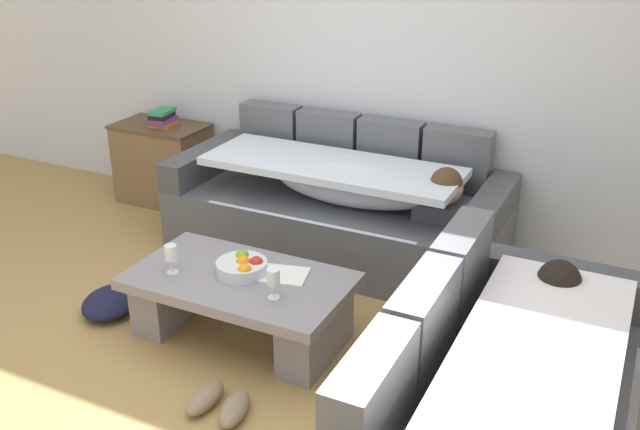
{
  "coord_description": "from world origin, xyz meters",
  "views": [
    {
      "loc": [
        1.87,
        -2.42,
        2.24
      ],
      "look_at": [
        0.18,
        1.02,
        0.55
      ],
      "focal_mm": 39.99,
      "sensor_mm": 36.0,
      "label": 1
    }
  ],
  "objects_px": {
    "wine_glass_near_right": "(273,278)",
    "pair_of_shoes": "(220,403)",
    "couch_along_wall": "(341,208)",
    "coffee_table": "(241,299)",
    "book_stack_on_cabinet": "(163,118)",
    "crumpled_garment": "(111,302)",
    "side_cabinet": "(163,163)",
    "open_magazine": "(282,275)",
    "couch_near_window": "(504,417)",
    "fruit_bowl": "(243,266)",
    "wine_glass_near_left": "(171,254)"
  },
  "relations": [
    {
      "from": "wine_glass_near_right",
      "to": "open_magazine",
      "type": "relative_size",
      "value": 0.59
    },
    {
      "from": "couch_along_wall",
      "to": "pair_of_shoes",
      "type": "relative_size",
      "value": 7.01
    },
    {
      "from": "fruit_bowl",
      "to": "coffee_table",
      "type": "bearing_deg",
      "value": -90.64
    },
    {
      "from": "pair_of_shoes",
      "to": "book_stack_on_cabinet",
      "type": "bearing_deg",
      "value": 132.0
    },
    {
      "from": "couch_along_wall",
      "to": "book_stack_on_cabinet",
      "type": "xyz_separation_m",
      "value": [
        -1.63,
        0.22,
        0.37
      ]
    },
    {
      "from": "wine_glass_near_right",
      "to": "pair_of_shoes",
      "type": "distance_m",
      "value": 0.66
    },
    {
      "from": "wine_glass_near_right",
      "to": "coffee_table",
      "type": "bearing_deg",
      "value": 157.14
    },
    {
      "from": "couch_along_wall",
      "to": "wine_glass_near_left",
      "type": "distance_m",
      "value": 1.39
    },
    {
      "from": "wine_glass_near_left",
      "to": "pair_of_shoes",
      "type": "distance_m",
      "value": 0.88
    },
    {
      "from": "open_magazine",
      "to": "pair_of_shoes",
      "type": "height_order",
      "value": "open_magazine"
    },
    {
      "from": "crumpled_garment",
      "to": "pair_of_shoes",
      "type": "bearing_deg",
      "value": -23.94
    },
    {
      "from": "couch_along_wall",
      "to": "side_cabinet",
      "type": "xyz_separation_m",
      "value": [
        -1.67,
        0.23,
        -0.01
      ]
    },
    {
      "from": "coffee_table",
      "to": "open_magazine",
      "type": "height_order",
      "value": "open_magazine"
    },
    {
      "from": "couch_along_wall",
      "to": "side_cabinet",
      "type": "height_order",
      "value": "couch_along_wall"
    },
    {
      "from": "coffee_table",
      "to": "crumpled_garment",
      "type": "height_order",
      "value": "coffee_table"
    },
    {
      "from": "side_cabinet",
      "to": "open_magazine",
      "type": "bearing_deg",
      "value": -35.94
    },
    {
      "from": "wine_glass_near_right",
      "to": "open_magazine",
      "type": "distance_m",
      "value": 0.27
    },
    {
      "from": "wine_glass_near_right",
      "to": "book_stack_on_cabinet",
      "type": "xyz_separation_m",
      "value": [
        -1.85,
        1.53,
        0.21
      ]
    },
    {
      "from": "wine_glass_near_right",
      "to": "pair_of_shoes",
      "type": "relative_size",
      "value": 0.52
    },
    {
      "from": "open_magazine",
      "to": "book_stack_on_cabinet",
      "type": "xyz_separation_m",
      "value": [
        -1.77,
        1.3,
        0.32
      ]
    },
    {
      "from": "book_stack_on_cabinet",
      "to": "pair_of_shoes",
      "type": "bearing_deg",
      "value": -48.0
    },
    {
      "from": "wine_glass_near_left",
      "to": "fruit_bowl",
      "type": "bearing_deg",
      "value": 25.33
    },
    {
      "from": "crumpled_garment",
      "to": "side_cabinet",
      "type": "bearing_deg",
      "value": 116.49
    },
    {
      "from": "book_stack_on_cabinet",
      "to": "wine_glass_near_right",
      "type": "bearing_deg",
      "value": -39.67
    },
    {
      "from": "couch_along_wall",
      "to": "book_stack_on_cabinet",
      "type": "height_order",
      "value": "couch_along_wall"
    },
    {
      "from": "coffee_table",
      "to": "fruit_bowl",
      "type": "distance_m",
      "value": 0.19
    },
    {
      "from": "fruit_bowl",
      "to": "pair_of_shoes",
      "type": "distance_m",
      "value": 0.78
    },
    {
      "from": "coffee_table",
      "to": "crumpled_garment",
      "type": "xyz_separation_m",
      "value": [
        -0.84,
        -0.12,
        -0.18
      ]
    },
    {
      "from": "coffee_table",
      "to": "side_cabinet",
      "type": "height_order",
      "value": "side_cabinet"
    },
    {
      "from": "book_stack_on_cabinet",
      "to": "crumpled_garment",
      "type": "xyz_separation_m",
      "value": [
        0.72,
        -1.53,
        -0.64
      ]
    },
    {
      "from": "open_magazine",
      "to": "side_cabinet",
      "type": "height_order",
      "value": "side_cabinet"
    },
    {
      "from": "couch_near_window",
      "to": "coffee_table",
      "type": "bearing_deg",
      "value": 73.22
    },
    {
      "from": "coffee_table",
      "to": "couch_along_wall",
      "type": "bearing_deg",
      "value": 86.92
    },
    {
      "from": "side_cabinet",
      "to": "pair_of_shoes",
      "type": "xyz_separation_m",
      "value": [
        1.85,
        -2.02,
        -0.28
      ]
    },
    {
      "from": "couch_along_wall",
      "to": "coffee_table",
      "type": "relative_size",
      "value": 1.87
    },
    {
      "from": "couch_along_wall",
      "to": "wine_glass_near_right",
      "type": "xyz_separation_m",
      "value": [
        0.22,
        -1.31,
        0.16
      ]
    },
    {
      "from": "wine_glass_near_left",
      "to": "wine_glass_near_right",
      "type": "xyz_separation_m",
      "value": [
        0.63,
        0.01,
        0.0
      ]
    },
    {
      "from": "couch_near_window",
      "to": "side_cabinet",
      "type": "xyz_separation_m",
      "value": [
        -3.15,
        1.88,
        -0.02
      ]
    },
    {
      "from": "wine_glass_near_right",
      "to": "book_stack_on_cabinet",
      "type": "height_order",
      "value": "book_stack_on_cabinet"
    },
    {
      "from": "couch_along_wall",
      "to": "pair_of_shoes",
      "type": "distance_m",
      "value": 1.82
    },
    {
      "from": "book_stack_on_cabinet",
      "to": "crumpled_garment",
      "type": "height_order",
      "value": "book_stack_on_cabinet"
    },
    {
      "from": "book_stack_on_cabinet",
      "to": "pair_of_shoes",
      "type": "distance_m",
      "value": 2.79
    },
    {
      "from": "book_stack_on_cabinet",
      "to": "pair_of_shoes",
      "type": "xyz_separation_m",
      "value": [
        1.81,
        -2.01,
        -0.66
      ]
    },
    {
      "from": "coffee_table",
      "to": "wine_glass_near_right",
      "type": "distance_m",
      "value": 0.4
    },
    {
      "from": "coffee_table",
      "to": "book_stack_on_cabinet",
      "type": "xyz_separation_m",
      "value": [
        -1.57,
        1.41,
        0.46
      ]
    },
    {
      "from": "coffee_table",
      "to": "open_magazine",
      "type": "distance_m",
      "value": 0.27
    },
    {
      "from": "coffee_table",
      "to": "crumpled_garment",
      "type": "relative_size",
      "value": 3.0
    },
    {
      "from": "open_magazine",
      "to": "crumpled_garment",
      "type": "height_order",
      "value": "open_magazine"
    },
    {
      "from": "side_cabinet",
      "to": "book_stack_on_cabinet",
      "type": "height_order",
      "value": "book_stack_on_cabinet"
    },
    {
      "from": "wine_glass_near_left",
      "to": "book_stack_on_cabinet",
      "type": "xyz_separation_m",
      "value": [
        -1.22,
        1.54,
        0.21
      ]
    }
  ]
}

